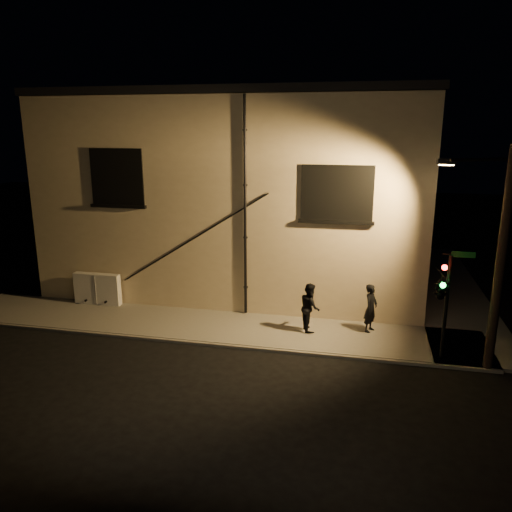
% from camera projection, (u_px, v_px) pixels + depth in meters
% --- Properties ---
extents(ground, '(90.00, 90.00, 0.00)m').
position_uv_depth(ground, '(278.00, 351.00, 16.73)').
color(ground, black).
extents(sidewalk, '(21.00, 16.00, 0.12)m').
position_uv_depth(sidewalk, '(325.00, 308.00, 20.61)').
color(sidewalk, slate).
rests_on(sidewalk, ground).
extents(building, '(16.20, 12.23, 8.80)m').
position_uv_depth(building, '(250.00, 187.00, 24.75)').
color(building, beige).
rests_on(building, ground).
extents(utility_cabinet, '(1.99, 0.34, 1.31)m').
position_uv_depth(utility_cabinet, '(97.00, 289.00, 20.75)').
color(utility_cabinet, white).
rests_on(utility_cabinet, sidewalk).
extents(pedestrian_a, '(0.65, 0.76, 1.76)m').
position_uv_depth(pedestrian_a, '(371.00, 308.00, 17.89)').
color(pedestrian_a, black).
rests_on(pedestrian_a, sidewalk).
extents(pedestrian_b, '(0.90, 1.02, 1.77)m').
position_uv_depth(pedestrian_b, '(310.00, 307.00, 17.98)').
color(pedestrian_b, black).
rests_on(pedestrian_b, sidewalk).
extents(traffic_signal, '(1.24, 2.06, 3.51)m').
position_uv_depth(traffic_signal, '(442.00, 288.00, 15.41)').
color(traffic_signal, black).
rests_on(traffic_signal, sidewalk).
extents(streetlamp_pole, '(2.02, 1.38, 6.85)m').
position_uv_depth(streetlamp_pole, '(497.00, 255.00, 14.63)').
color(streetlamp_pole, black).
rests_on(streetlamp_pole, ground).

